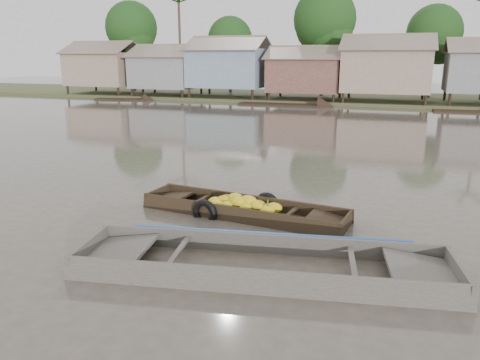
% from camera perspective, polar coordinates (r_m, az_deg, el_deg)
% --- Properties ---
extents(ground, '(120.00, 120.00, 0.00)m').
position_cam_1_polar(ground, '(10.92, -1.24, -5.72)').
color(ground, '#4A4139').
rests_on(ground, ground).
extents(riverbank, '(120.00, 12.47, 10.22)m').
position_cam_1_polar(riverbank, '(41.49, 18.26, 13.28)').
color(riverbank, '#384723').
rests_on(riverbank, ground).
extents(banana_boat, '(5.37, 1.94, 0.73)m').
position_cam_1_polar(banana_boat, '(11.69, 0.06, -3.57)').
color(banana_boat, black).
rests_on(banana_boat, ground).
extents(viewer_boat, '(7.11, 2.89, 0.56)m').
position_cam_1_polar(viewer_boat, '(8.79, 2.86, -10.78)').
color(viewer_boat, '#403A36').
rests_on(viewer_boat, ground).
extents(distant_boats, '(49.46, 14.42, 0.35)m').
position_cam_1_polar(distant_boats, '(34.25, 26.05, 7.02)').
color(distant_boats, black).
rests_on(distant_boats, ground).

